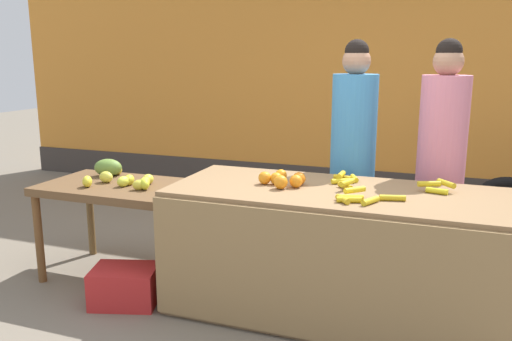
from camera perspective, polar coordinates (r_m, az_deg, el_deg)
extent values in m
plane|color=#756B5B|center=(3.76, 4.31, -14.33)|extent=(24.00, 24.00, 0.00)
cube|color=orange|center=(6.32, 12.35, 12.72)|extent=(9.64, 0.20, 3.51)
cube|color=#3F3833|center=(6.39, 11.57, -1.54)|extent=(9.64, 0.04, 0.36)
cube|color=olive|center=(3.52, 9.24, -8.81)|extent=(2.23, 0.89, 0.84)
cube|color=#97764A|center=(3.11, 7.55, -11.74)|extent=(2.23, 0.03, 0.78)
cube|color=brown|center=(4.09, -14.72, -1.84)|extent=(1.14, 0.71, 0.06)
cylinder|color=brown|center=(4.28, -22.58, -6.91)|extent=(0.06, 0.06, 0.68)
cylinder|color=brown|center=(3.68, -10.36, -9.27)|extent=(0.06, 0.06, 0.68)
cylinder|color=brown|center=(4.72, -17.60, -4.79)|extent=(0.06, 0.06, 0.68)
cylinder|color=brown|center=(4.18, -6.12, -6.47)|extent=(0.06, 0.06, 0.68)
cylinder|color=gold|center=(3.66, 9.43, -0.78)|extent=(0.13, 0.07, 0.04)
cylinder|color=gold|center=(3.66, 10.66, -0.84)|extent=(0.08, 0.13, 0.04)
cylinder|color=gold|center=(3.11, 12.36, -3.26)|extent=(0.09, 0.15, 0.04)
cylinder|color=yellow|center=(3.11, 10.12, -3.15)|extent=(0.15, 0.08, 0.04)
cylinder|color=gold|center=(3.16, 10.32, -2.93)|extent=(0.15, 0.08, 0.04)
cylinder|color=gold|center=(3.21, 14.66, -2.90)|extent=(0.16, 0.07, 0.04)
cylinder|color=yellow|center=(3.45, 19.12, -2.13)|extent=(0.14, 0.06, 0.04)
cylinder|color=gold|center=(3.43, 9.72, -1.70)|extent=(0.12, 0.11, 0.04)
cylinder|color=yellow|center=(3.57, 9.47, -1.15)|extent=(0.16, 0.11, 0.04)
cylinder|color=gold|center=(3.11, 9.43, -3.12)|extent=(0.11, 0.12, 0.04)
cylinder|color=gold|center=(3.49, 18.36, -1.39)|extent=(0.15, 0.09, 0.04)
cylinder|color=gold|center=(3.39, 9.84, -1.32)|extent=(0.08, 0.13, 0.04)
cylinder|color=yellow|center=(3.22, 10.70, -2.10)|extent=(0.12, 0.13, 0.04)
cylinder|color=gold|center=(3.54, 20.03, -1.34)|extent=(0.12, 0.14, 0.04)
cylinder|color=gold|center=(3.62, 9.26, -0.46)|extent=(0.04, 0.13, 0.04)
sphere|color=orange|center=(3.49, 2.21, -0.89)|extent=(0.08, 0.08, 0.08)
sphere|color=orange|center=(3.42, 4.46, -1.18)|extent=(0.08, 0.08, 0.08)
sphere|color=orange|center=(3.50, 0.96, -0.81)|extent=(0.09, 0.09, 0.09)
sphere|color=orange|center=(3.58, 2.73, -0.53)|extent=(0.08, 0.08, 0.08)
sphere|color=orange|center=(3.49, 4.70, -0.89)|extent=(0.09, 0.09, 0.09)
sphere|color=orange|center=(3.38, 2.70, -1.27)|extent=(0.09, 0.09, 0.09)
ellipsoid|color=yellow|center=(4.01, -11.70, -0.94)|extent=(0.08, 0.10, 0.08)
ellipsoid|color=yellow|center=(4.04, -17.92, -1.14)|extent=(0.11, 0.12, 0.08)
ellipsoid|color=yellow|center=(3.95, -11.99, -1.21)|extent=(0.10, 0.12, 0.07)
ellipsoid|color=yellow|center=(4.40, -14.93, 0.09)|extent=(0.12, 0.09, 0.08)
ellipsoid|color=#D9DF3E|center=(3.98, -14.27, -1.17)|extent=(0.09, 0.12, 0.08)
ellipsoid|color=yellow|center=(3.85, -12.10, -1.44)|extent=(0.14, 0.13, 0.08)
ellipsoid|color=yellow|center=(3.85, -12.62, -1.54)|extent=(0.12, 0.11, 0.07)
ellipsoid|color=#DBD244|center=(4.14, -16.03, -0.69)|extent=(0.12, 0.09, 0.09)
ellipsoid|color=yellow|center=(4.02, -13.64, -0.99)|extent=(0.09, 0.11, 0.08)
ellipsoid|color=olive|center=(4.36, -15.84, 0.31)|extent=(0.25, 0.20, 0.14)
cylinder|color=#33333D|center=(4.20, 10.19, -6.36)|extent=(0.29, 0.29, 0.70)
cylinder|color=#3F8CCC|center=(4.02, 10.61, 4.19)|extent=(0.34, 0.34, 0.86)
sphere|color=tan|center=(3.99, 10.91, 11.64)|extent=(0.21, 0.21, 0.21)
sphere|color=black|center=(3.99, 10.95, 12.62)|extent=(0.18, 0.18, 0.18)
cylinder|color=#33333D|center=(4.16, 18.91, -7.05)|extent=(0.29, 0.29, 0.70)
cylinder|color=pink|center=(3.98, 19.69, 3.59)|extent=(0.34, 0.34, 0.86)
sphere|color=tan|center=(3.94, 20.24, 11.11)|extent=(0.21, 0.21, 0.21)
sphere|color=black|center=(3.94, 20.32, 12.10)|extent=(0.18, 0.18, 0.18)
torus|color=black|center=(5.17, 25.57, -4.13)|extent=(0.65, 0.09, 0.65)
cube|color=red|center=(3.81, -14.09, -12.11)|extent=(0.51, 0.44, 0.26)
ellipsoid|color=tan|center=(4.34, -0.78, -6.37)|extent=(0.32, 0.38, 0.58)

